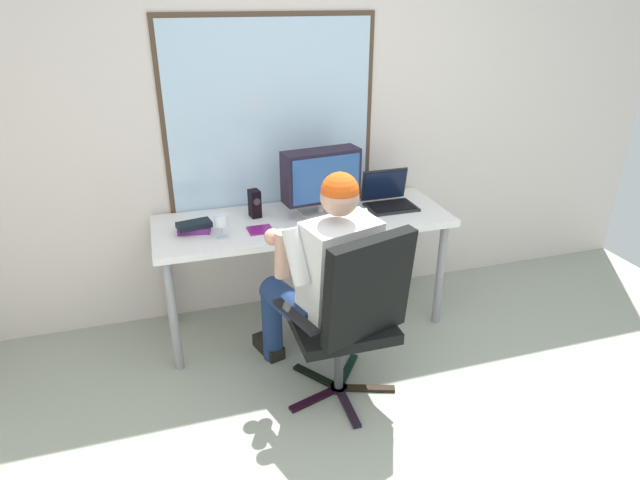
{
  "coord_description": "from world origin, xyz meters",
  "views": [
    {
      "loc": [
        -1.03,
        -1.34,
        2.03
      ],
      "look_at": [
        -0.22,
        1.3,
        0.77
      ],
      "focal_mm": 30.43,
      "sensor_mm": 36.0,
      "label": 1
    }
  ],
  "objects_px": {
    "person_seated": "(324,274)",
    "book_stack": "(194,227)",
    "cd_case": "(260,230)",
    "crt_monitor": "(321,177)",
    "desk_speaker": "(255,204)",
    "desk": "(304,229)",
    "office_chair": "(353,310)",
    "laptop": "(388,197)",
    "wine_glass": "(221,221)"
  },
  "relations": [
    {
      "from": "office_chair",
      "to": "person_seated",
      "type": "relative_size",
      "value": 0.81
    },
    {
      "from": "person_seated",
      "to": "desk_speaker",
      "type": "xyz_separation_m",
      "value": [
        -0.24,
        0.68,
        0.18
      ]
    },
    {
      "from": "office_chair",
      "to": "desk",
      "type": "bearing_deg",
      "value": 91.88
    },
    {
      "from": "person_seated",
      "to": "cd_case",
      "type": "relative_size",
      "value": 8.62
    },
    {
      "from": "desk",
      "to": "desk_speaker",
      "type": "distance_m",
      "value": 0.34
    },
    {
      "from": "person_seated",
      "to": "desk",
      "type": "bearing_deg",
      "value": 85.57
    },
    {
      "from": "book_stack",
      "to": "person_seated",
      "type": "bearing_deg",
      "value": -41.07
    },
    {
      "from": "office_chair",
      "to": "cd_case",
      "type": "relative_size",
      "value": 7.01
    },
    {
      "from": "office_chair",
      "to": "laptop",
      "type": "distance_m",
      "value": 1.07
    },
    {
      "from": "desk",
      "to": "wine_glass",
      "type": "relative_size",
      "value": 12.61
    },
    {
      "from": "office_chair",
      "to": "wine_glass",
      "type": "relative_size",
      "value": 7.09
    },
    {
      "from": "desk_speaker",
      "to": "book_stack",
      "type": "xyz_separation_m",
      "value": [
        -0.39,
        -0.14,
        -0.05
      ]
    },
    {
      "from": "desk",
      "to": "person_seated",
      "type": "bearing_deg",
      "value": -94.43
    },
    {
      "from": "desk",
      "to": "book_stack",
      "type": "distance_m",
      "value": 0.68
    },
    {
      "from": "desk",
      "to": "wine_glass",
      "type": "bearing_deg",
      "value": -163.65
    },
    {
      "from": "person_seated",
      "to": "office_chair",
      "type": "bearing_deg",
      "value": -74.59
    },
    {
      "from": "crt_monitor",
      "to": "desk_speaker",
      "type": "bearing_deg",
      "value": 169.04
    },
    {
      "from": "office_chair",
      "to": "book_stack",
      "type": "distance_m",
      "value": 1.08
    },
    {
      "from": "office_chair",
      "to": "wine_glass",
      "type": "height_order",
      "value": "office_chair"
    },
    {
      "from": "crt_monitor",
      "to": "cd_case",
      "type": "relative_size",
      "value": 3.38
    },
    {
      "from": "book_stack",
      "to": "wine_glass",
      "type": "bearing_deg",
      "value": -41.52
    },
    {
      "from": "laptop",
      "to": "wine_glass",
      "type": "relative_size",
      "value": 2.18
    },
    {
      "from": "desk",
      "to": "cd_case",
      "type": "xyz_separation_m",
      "value": [
        -0.3,
        -0.11,
        0.08
      ]
    },
    {
      "from": "laptop",
      "to": "book_stack",
      "type": "bearing_deg",
      "value": -176.39
    },
    {
      "from": "office_chair",
      "to": "cd_case",
      "type": "distance_m",
      "value": 0.8
    },
    {
      "from": "crt_monitor",
      "to": "book_stack",
      "type": "relative_size",
      "value": 2.35
    },
    {
      "from": "person_seated",
      "to": "book_stack",
      "type": "bearing_deg",
      "value": 138.93
    },
    {
      "from": "desk",
      "to": "cd_case",
      "type": "bearing_deg",
      "value": -159.07
    },
    {
      "from": "person_seated",
      "to": "book_stack",
      "type": "height_order",
      "value": "person_seated"
    },
    {
      "from": "desk",
      "to": "book_stack",
      "type": "height_order",
      "value": "book_stack"
    },
    {
      "from": "desk",
      "to": "laptop",
      "type": "xyz_separation_m",
      "value": [
        0.59,
        0.05,
        0.13
      ]
    },
    {
      "from": "person_seated",
      "to": "desk_speaker",
      "type": "relative_size",
      "value": 7.3
    },
    {
      "from": "desk_speaker",
      "to": "laptop",
      "type": "bearing_deg",
      "value": -3.81
    },
    {
      "from": "office_chair",
      "to": "cd_case",
      "type": "height_order",
      "value": "office_chair"
    },
    {
      "from": "cd_case",
      "to": "person_seated",
      "type": "bearing_deg",
      "value": -61.02
    },
    {
      "from": "cd_case",
      "to": "book_stack",
      "type": "bearing_deg",
      "value": 166.6
    },
    {
      "from": "office_chair",
      "to": "person_seated",
      "type": "height_order",
      "value": "person_seated"
    },
    {
      "from": "cd_case",
      "to": "wine_glass",
      "type": "bearing_deg",
      "value": -169.96
    },
    {
      "from": "crt_monitor",
      "to": "laptop",
      "type": "distance_m",
      "value": 0.5
    },
    {
      "from": "desk_speaker",
      "to": "book_stack",
      "type": "distance_m",
      "value": 0.41
    },
    {
      "from": "wine_glass",
      "to": "desk_speaker",
      "type": "xyz_separation_m",
      "value": [
        0.24,
        0.27,
        -0.02
      ]
    },
    {
      "from": "office_chair",
      "to": "desk_speaker",
      "type": "relative_size",
      "value": 5.94
    },
    {
      "from": "laptop",
      "to": "cd_case",
      "type": "distance_m",
      "value": 0.9
    },
    {
      "from": "office_chair",
      "to": "wine_glass",
      "type": "bearing_deg",
      "value": 129.23
    },
    {
      "from": "person_seated",
      "to": "cd_case",
      "type": "xyz_separation_m",
      "value": [
        -0.25,
        0.45,
        0.1
      ]
    },
    {
      "from": "desk",
      "to": "laptop",
      "type": "bearing_deg",
      "value": 5.3
    },
    {
      "from": "crt_monitor",
      "to": "cd_case",
      "type": "distance_m",
      "value": 0.5
    },
    {
      "from": "desk",
      "to": "office_chair",
      "type": "bearing_deg",
      "value": -88.12
    },
    {
      "from": "office_chair",
      "to": "book_stack",
      "type": "relative_size",
      "value": 4.88
    },
    {
      "from": "person_seated",
      "to": "laptop",
      "type": "relative_size",
      "value": 3.99
    }
  ]
}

